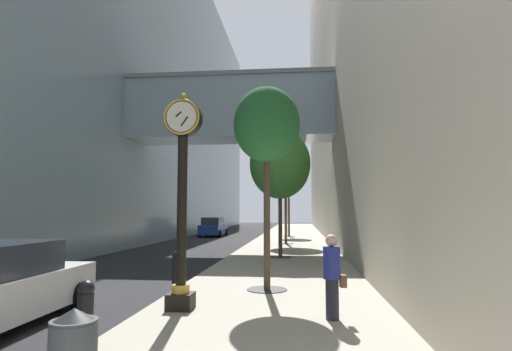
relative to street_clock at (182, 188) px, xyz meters
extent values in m
plane|color=#262628|center=(-0.82, 19.53, -2.78)|extent=(110.00, 110.00, 0.00)
cube|color=#ADA593|center=(1.91, 22.53, -2.71)|extent=(5.46, 80.00, 0.14)
cube|color=#849EB2|center=(-12.07, 22.53, 11.06)|extent=(9.00, 80.00, 27.68)
cube|color=#93A8B7|center=(-1.47, 15.78, 5.52)|extent=(12.81, 3.20, 3.53)
cube|color=gray|center=(-1.47, 15.78, 7.41)|extent=(12.81, 3.40, 0.24)
cube|color=black|center=(0.00, 0.01, -2.47)|extent=(0.55, 0.55, 0.35)
cylinder|color=gold|center=(0.00, 0.01, -2.20)|extent=(0.39, 0.38, 0.18)
cylinder|color=black|center=(0.00, 0.01, -0.47)|extent=(0.22, 0.22, 3.28)
cylinder|color=black|center=(0.00, 0.01, 1.59)|extent=(0.84, 0.28, 0.84)
torus|color=gold|center=(0.00, -0.15, 1.59)|extent=(0.82, 0.05, 0.82)
cylinder|color=silver|center=(0.00, -0.14, 1.59)|extent=(0.69, 0.01, 0.69)
cylinder|color=silver|center=(0.00, 0.16, 1.59)|extent=(0.69, 0.01, 0.69)
sphere|color=gold|center=(0.00, 0.01, 2.08)|extent=(0.16, 0.16, 0.16)
cube|color=black|center=(-0.06, -0.15, 1.64)|extent=(0.15, 0.01, 0.13)
cube|color=black|center=(0.07, -0.15, 1.48)|extent=(0.17, 0.01, 0.23)
cylinder|color=black|center=(-0.55, -3.10, -2.18)|extent=(0.23, 0.23, 0.93)
sphere|color=black|center=(-0.55, -3.10, -1.65)|extent=(0.24, 0.24, 0.24)
cylinder|color=black|center=(-0.55, 1.56, -2.18)|extent=(0.23, 0.23, 0.93)
sphere|color=black|center=(-0.55, 1.56, -1.65)|extent=(0.24, 0.24, 0.24)
cylinder|color=#333335|center=(1.70, 2.48, -2.63)|extent=(1.10, 1.10, 0.02)
cylinder|color=#4C3D2D|center=(1.70, 2.48, -0.71)|extent=(0.18, 0.18, 3.86)
ellipsoid|color=#23602D|center=(1.70, 2.48, 1.91)|extent=(1.86, 1.86, 2.14)
cylinder|color=#333335|center=(1.70, 10.66, -2.63)|extent=(1.10, 1.10, 0.02)
cylinder|color=#4C3D2D|center=(1.70, 10.66, -1.00)|extent=(0.18, 0.18, 3.28)
ellipsoid|color=#428438|center=(1.70, 10.66, 1.72)|extent=(2.86, 2.86, 3.29)
cylinder|color=#333335|center=(1.70, 18.83, -2.63)|extent=(1.10, 1.10, 0.02)
cylinder|color=brown|center=(1.70, 18.83, -0.43)|extent=(0.18, 0.18, 4.41)
ellipsoid|color=#2D7033|center=(1.70, 18.83, 2.85)|extent=(2.87, 2.87, 3.30)
cylinder|color=#333335|center=(1.70, 27.01, -2.63)|extent=(1.10, 1.10, 0.02)
cylinder|color=#4C3D2D|center=(1.70, 27.01, -0.53)|extent=(0.18, 0.18, 4.22)
ellipsoid|color=#23602D|center=(1.70, 27.01, 2.43)|extent=(2.26, 2.26, 2.60)
cone|color=#272A2E|center=(0.07, -4.57, -1.67)|extent=(0.53, 0.53, 0.16)
cylinder|color=#23232D|center=(3.23, -0.53, -2.25)|extent=(0.28, 0.28, 0.79)
cylinder|color=navy|center=(3.23, -0.53, -1.53)|extent=(0.37, 0.37, 0.64)
sphere|color=beige|center=(3.23, -0.53, -1.09)|extent=(0.24, 0.24, 0.24)
cube|color=brown|center=(3.45, -0.51, -1.89)|extent=(0.14, 0.21, 0.24)
cube|color=navy|center=(-5.10, 28.37, -2.14)|extent=(1.91, 4.11, 0.83)
cube|color=#282D38|center=(-5.10, 28.16, -1.41)|extent=(1.64, 2.32, 0.68)
cylinder|color=black|center=(-5.94, 29.77, -2.46)|extent=(0.24, 0.65, 0.64)
cylinder|color=black|center=(-4.16, 29.72, -2.46)|extent=(0.24, 0.65, 0.64)
cylinder|color=black|center=(-6.03, 27.02, -2.46)|extent=(0.24, 0.65, 0.64)
cylinder|color=black|center=(-4.25, 26.96, -2.46)|extent=(0.24, 0.65, 0.64)
cylinder|color=black|center=(-4.21, 0.27, -2.46)|extent=(0.23, 0.64, 0.64)
cylinder|color=black|center=(-2.45, 0.29, -2.46)|extent=(0.23, 0.64, 0.64)
camera|label=1|loc=(2.60, -9.19, -0.51)|focal=29.70mm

